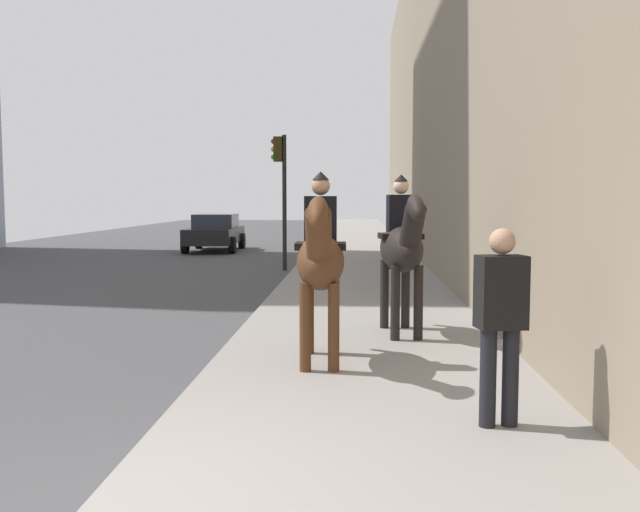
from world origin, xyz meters
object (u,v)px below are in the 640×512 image
(pedestrian_greeting, at_px, (501,314))
(car_near_lane, at_px, (215,232))
(mounted_horse_near, at_px, (320,258))
(mounted_horse_far, at_px, (402,246))
(traffic_light_near_curb, at_px, (281,180))

(pedestrian_greeting, distance_m, car_near_lane, 21.83)
(pedestrian_greeting, bearing_deg, mounted_horse_near, 26.88)
(car_near_lane, bearing_deg, mounted_horse_far, 18.90)
(mounted_horse_near, xyz_separation_m, mounted_horse_far, (1.77, -1.07, 0.02))
(pedestrian_greeting, distance_m, traffic_light_near_curb, 14.15)
(mounted_horse_far, relative_size, traffic_light_near_curb, 0.59)
(mounted_horse_near, distance_m, mounted_horse_far, 2.07)
(mounted_horse_near, relative_size, car_near_lane, 0.56)
(mounted_horse_near, height_order, mounted_horse_far, mounted_horse_far)
(mounted_horse_far, height_order, pedestrian_greeting, mounted_horse_far)
(mounted_horse_near, xyz_separation_m, car_near_lane, (18.61, 5.09, -0.63))
(pedestrian_greeting, height_order, car_near_lane, pedestrian_greeting)
(pedestrian_greeting, relative_size, car_near_lane, 0.42)
(mounted_horse_near, bearing_deg, car_near_lane, -166.08)
(pedestrian_greeting, xyz_separation_m, traffic_light_near_curb, (13.66, 3.34, 1.48))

